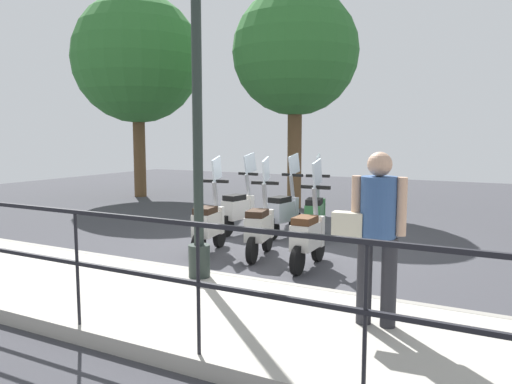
% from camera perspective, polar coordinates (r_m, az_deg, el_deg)
% --- Properties ---
extents(ground_plane, '(28.00, 28.00, 0.00)m').
position_cam_1_polar(ground_plane, '(8.36, 2.39, -6.47)').
color(ground_plane, '#38383D').
extents(promenade_walkway, '(2.20, 20.00, 0.15)m').
position_cam_1_polar(promenade_walkway, '(5.77, -11.63, -11.90)').
color(promenade_walkway, '#A39E93').
rests_on(promenade_walkway, ground_plane).
extents(fence_railing, '(0.04, 16.03, 1.07)m').
position_cam_1_polar(fence_railing, '(4.82, -19.85, -5.69)').
color(fence_railing, black).
rests_on(fence_railing, promenade_walkway).
extents(lamp_post_near, '(0.26, 0.90, 4.30)m').
position_cam_1_polar(lamp_post_near, '(6.01, -6.71, 8.10)').
color(lamp_post_near, '#232D28').
rests_on(lamp_post_near, promenade_walkway).
extents(pedestrian_with_bag, '(0.35, 0.64, 1.59)m').
position_cam_1_polar(pedestrian_with_bag, '(4.62, 13.51, -3.72)').
color(pedestrian_with_bag, '#28282D').
rests_on(pedestrian_with_bag, promenade_walkway).
extents(tree_large, '(3.79, 3.79, 6.02)m').
position_cam_1_polar(tree_large, '(15.69, -13.44, 14.56)').
color(tree_large, brown).
rests_on(tree_large, ground_plane).
extents(tree_distant, '(3.15, 3.15, 5.51)m').
position_cam_1_polar(tree_distant, '(12.95, 4.52, 15.56)').
color(tree_distant, brown).
rests_on(tree_distant, ground_plane).
extents(scooter_near_0, '(1.23, 0.44, 1.54)m').
position_cam_1_polar(scooter_near_0, '(7.11, 6.00, -4.85)').
color(scooter_near_0, black).
rests_on(scooter_near_0, ground_plane).
extents(scooter_near_1, '(1.22, 0.48, 1.54)m').
position_cam_1_polar(scooter_near_1, '(7.67, 0.45, -3.97)').
color(scooter_near_1, black).
rests_on(scooter_near_1, ground_plane).
extents(scooter_near_2, '(1.23, 0.47, 1.54)m').
position_cam_1_polar(scooter_near_2, '(8.00, -5.38, -3.56)').
color(scooter_near_2, black).
rests_on(scooter_near_2, ground_plane).
extents(scooter_far_0, '(1.22, 0.51, 1.54)m').
position_cam_1_polar(scooter_far_0, '(9.03, 6.78, -2.40)').
color(scooter_far_0, black).
rests_on(scooter_far_0, ground_plane).
extents(scooter_far_1, '(1.23, 0.45, 1.54)m').
position_cam_1_polar(scooter_far_1, '(9.23, 3.23, -2.17)').
color(scooter_far_1, black).
rests_on(scooter_far_1, ground_plane).
extents(scooter_far_2, '(1.23, 0.46, 1.54)m').
position_cam_1_polar(scooter_far_2, '(9.50, -1.92, -1.91)').
color(scooter_far_2, black).
rests_on(scooter_far_2, ground_plane).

